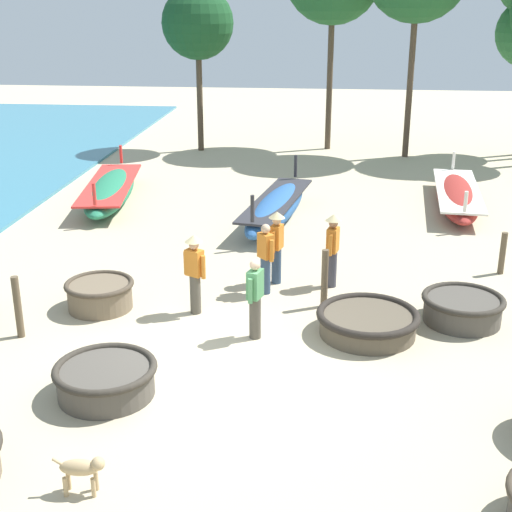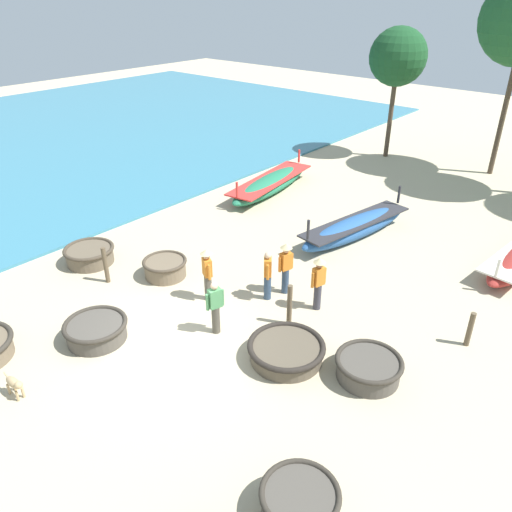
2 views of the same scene
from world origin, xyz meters
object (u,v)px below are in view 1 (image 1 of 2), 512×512
(fisherman_hauling, at_px, (333,246))
(mooring_post_shoreline, at_px, (18,307))
(coracle_front_right, at_px, (100,294))
(tree_rightmost, at_px, (198,24))
(long_boat_red_hull, at_px, (276,208))
(fisherman_by_coracle, at_px, (277,243))
(mooring_post_mid_beach, at_px, (503,253))
(fisherman_standing_right, at_px, (255,297))
(coracle_tilted, at_px, (463,308))
(coracle_center, at_px, (106,378))
(mooring_post_inland, at_px, (325,279))
(dog, at_px, (83,469))
(long_boat_white_hull, at_px, (110,190))
(fisherman_with_hat, at_px, (266,257))
(long_boat_ochre_hull, at_px, (457,196))
(fisherman_crouching, at_px, (195,269))
(coracle_far_left, at_px, (368,322))

(fisherman_hauling, relative_size, mooring_post_shoreline, 1.37)
(coracle_front_right, relative_size, tree_rightmost, 0.22)
(long_boat_red_hull, distance_m, fisherman_by_coracle, 4.71)
(mooring_post_shoreline, bearing_deg, mooring_post_mid_beach, 23.74)
(fisherman_standing_right, distance_m, mooring_post_mid_beach, 6.62)
(coracle_front_right, height_order, coracle_tilted, coracle_front_right)
(tree_rightmost, bearing_deg, coracle_tilted, -63.35)
(coracle_center, bearing_deg, coracle_front_right, 108.99)
(long_boat_red_hull, bearing_deg, mooring_post_mid_beach, -32.86)
(coracle_tilted, relative_size, fisherman_standing_right, 1.03)
(coracle_tilted, bearing_deg, mooring_post_inland, 170.46)
(dog, xyz_separation_m, tree_rightmost, (-2.32, 21.87, 4.69))
(long_boat_white_hull, bearing_deg, fisherman_with_hat, -51.21)
(mooring_post_shoreline, bearing_deg, mooring_post_inland, 19.17)
(fisherman_standing_right, bearing_deg, tree_rightmost, 103.30)
(dog, bearing_deg, long_boat_ochre_hull, 63.91)
(fisherman_with_hat, bearing_deg, coracle_front_right, -161.03)
(long_boat_red_hull, height_order, fisherman_crouching, fisherman_crouching)
(dog, bearing_deg, coracle_front_right, 105.44)
(fisherman_standing_right, relative_size, fisherman_hauling, 0.94)
(long_boat_white_hull, bearing_deg, coracle_far_left, -48.66)
(fisherman_hauling, height_order, tree_rightmost, tree_rightmost)
(long_boat_red_hull, xyz_separation_m, fisherman_standing_right, (0.17, -7.45, 0.43))
(long_boat_ochre_hull, bearing_deg, tree_rightmost, 140.67)
(coracle_far_left, bearing_deg, mooring_post_mid_beach, 47.52)
(tree_rightmost, bearing_deg, long_boat_red_hull, -68.18)
(mooring_post_inland, xyz_separation_m, mooring_post_mid_beach, (4.07, 2.32, -0.13))
(coracle_center, relative_size, long_boat_white_hull, 0.29)
(coracle_front_right, relative_size, coracle_center, 0.85)
(coracle_tilted, bearing_deg, fisherman_crouching, -178.80)
(coracle_tilted, height_order, long_boat_red_hull, long_boat_red_hull)
(long_boat_white_hull, height_order, fisherman_standing_right, fisherman_standing_right)
(coracle_front_right, height_order, mooring_post_inland, mooring_post_inland)
(long_boat_white_hull, height_order, mooring_post_inland, long_boat_white_hull)
(fisherman_by_coracle, distance_m, mooring_post_mid_beach, 5.29)
(coracle_tilted, bearing_deg, fisherman_hauling, 148.35)
(dog, distance_m, mooring_post_shoreline, 5.06)
(dog, relative_size, mooring_post_inland, 0.55)
(mooring_post_shoreline, distance_m, mooring_post_mid_beach, 10.67)
(coracle_front_right, xyz_separation_m, long_boat_red_hull, (3.16, 6.42, 0.09))
(coracle_far_left, distance_m, mooring_post_inland, 1.52)
(fisherman_crouching, relative_size, fisherman_with_hat, 1.06)
(tree_rightmost, bearing_deg, coracle_front_right, -87.38)
(coracle_tilted, relative_size, coracle_center, 0.97)
(coracle_front_right, distance_m, coracle_center, 3.51)
(coracle_far_left, distance_m, fisherman_with_hat, 2.84)
(fisherman_by_coracle, relative_size, fisherman_hauling, 1.00)
(fisherman_standing_right, bearing_deg, long_boat_white_hull, 121.39)
(fisherman_standing_right, distance_m, dog, 5.03)
(fisherman_with_hat, bearing_deg, mooring_post_shoreline, -149.79)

